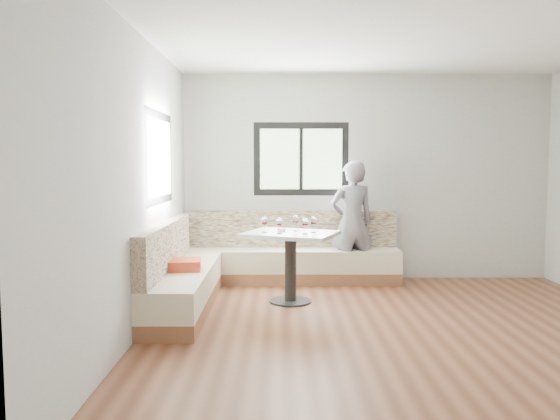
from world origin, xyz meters
name	(u,v)px	position (x,y,z in m)	size (l,w,h in m)	color
room	(399,183)	(-0.08, 0.08, 1.41)	(5.01, 5.01, 2.81)	brown
banquette	(248,266)	(-1.59, 1.63, 0.33)	(2.90, 2.80, 0.95)	brown
table	(290,250)	(-1.07, 1.16, 0.61)	(1.20, 1.07, 0.81)	black
person	(352,222)	(-0.24, 2.17, 0.81)	(0.59, 0.39, 1.63)	slate
olive_ramekin	(281,230)	(-1.17, 1.23, 0.83)	(0.09, 0.09, 0.04)	white
wine_glass_a	(264,221)	(-1.37, 1.15, 0.94)	(0.08, 0.08, 0.18)	white
wine_glass_b	(279,222)	(-1.20, 1.02, 0.94)	(0.08, 0.08, 0.18)	white
wine_glass_c	(305,223)	(-0.91, 0.99, 0.94)	(0.08, 0.08, 0.18)	white
wine_glass_d	(296,220)	(-1.01, 1.26, 0.94)	(0.08, 0.08, 0.18)	white
wine_glass_e	(314,221)	(-0.81, 1.14, 0.94)	(0.08, 0.08, 0.18)	white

